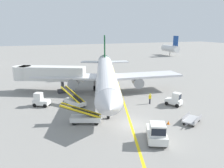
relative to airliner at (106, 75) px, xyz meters
The scene contains 14 objects.
ground_plane 14.82m from the airliner, 97.11° to the right, with size 300.00×300.00×0.00m, color gray.
taxi_line_yellow 9.91m from the airliner, 91.05° to the right, with size 0.30×80.00×0.01m, color yellow.
airliner is the anchor object (origin of this frame).
jet_bridge 11.22m from the airliner, 156.71° to the left, with size 12.68×7.90×4.85m.
pushback_tug 19.03m from the airliner, 93.29° to the right, with size 3.28×4.07×2.20m.
baggage_tug_near_wing 13.06m from the airliner, 54.47° to the right, with size 2.31×2.73×2.10m.
baggage_tug_by_cargo_door 12.44m from the airliner, 164.50° to the right, with size 2.73×2.33×2.10m.
belt_loader_forward_hold 8.78m from the airliner, 145.04° to the right, with size 3.16×5.08×2.59m.
belt_loader_aft_hold 13.80m from the airliner, 120.74° to the right, with size 5.12×2.93×2.59m.
baggage_cart_loaded 17.62m from the airliner, 71.47° to the right, with size 3.64×2.77×0.94m.
ground_crew_marshaller 9.73m from the airliner, 62.39° to the right, with size 0.36×0.24×1.70m.
safety_cone_nose_left 16.26m from the airliner, 80.62° to the right, with size 0.36×0.36×0.44m, color orange.
safety_cone_nose_right 7.51m from the airliner, 98.44° to the right, with size 0.36×0.36×0.44m, color orange.
distant_aircraft_far_right 65.59m from the airliner, 44.21° to the left, with size 3.00×10.10×8.80m.
Camera 1 is at (-10.91, -21.82, 11.34)m, focal length 34.46 mm.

